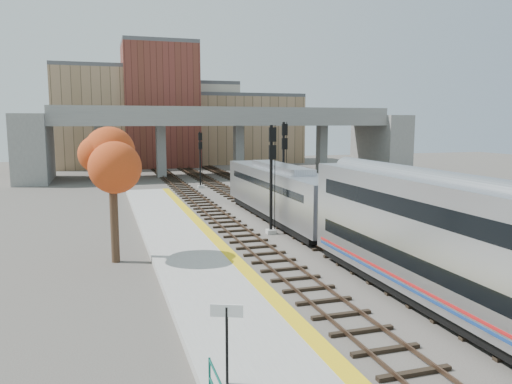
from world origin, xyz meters
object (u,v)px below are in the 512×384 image
object	(u,v)px
signal_mast_mid	(284,166)
car_a	(306,186)
car_b	(321,181)
car_c	(361,180)
signal_mast_near	(271,180)
tree	(112,159)
signal_mast_far	(200,161)
locomotive	(281,192)

from	to	relation	value
signal_mast_mid	car_a	distance (m)	12.36
car_b	car_c	world-z (taller)	car_b
signal_mast_near	car_c	world-z (taller)	signal_mast_near
signal_mast_mid	car_b	size ratio (longest dim) A/B	2.21
signal_mast_mid	car_a	bearing A→B (deg)	57.55
signal_mast_mid	tree	xyz separation A→B (m)	(-14.33, -12.57, 1.76)
tree	car_c	distance (m)	39.33
car_b	tree	bearing A→B (deg)	-142.89
car_a	car_c	size ratio (longest dim) A/B	0.90
signal_mast_mid	signal_mast_far	world-z (taller)	signal_mast_mid
signal_mast_near	car_b	bearing A→B (deg)	58.29
signal_mast_far	tree	distance (m)	30.56
signal_mast_near	car_c	bearing A→B (deg)	49.23
car_b	signal_mast_near	bearing A→B (deg)	-132.27
signal_mast_near	car_a	world-z (taller)	signal_mast_near
locomotive	signal_mast_mid	xyz separation A→B (m)	(2.00, 4.72, 1.53)
car_c	signal_mast_mid	bearing A→B (deg)	-117.95
locomotive	signal_mast_mid	distance (m)	5.35
locomotive	signal_mast_mid	size ratio (longest dim) A/B	2.54
signal_mast_near	car_a	distance (m)	21.71
locomotive	signal_mast_far	world-z (taller)	signal_mast_far
locomotive	car_c	bearing A→B (deg)	46.95
locomotive	car_c	size ratio (longest dim) A/B	5.19
car_a	car_b	world-z (taller)	car_a
signal_mast_far	car_c	size ratio (longest dim) A/B	1.75
signal_mast_far	car_c	xyz separation A→B (m)	(18.96, -2.80, -2.49)
tree	car_a	distance (m)	31.10
signal_mast_mid	car_a	size ratio (longest dim) A/B	2.26
signal_mast_near	signal_mast_mid	xyz separation A→B (m)	(4.10, 8.67, 0.13)
car_a	tree	bearing A→B (deg)	-115.38
signal_mast_mid	signal_mast_far	distance (m)	16.65
signal_mast_far	car_b	xyz separation A→B (m)	(14.07, -2.02, -2.46)
signal_mast_mid	car_c	size ratio (longest dim) A/B	2.04
locomotive	signal_mast_near	distance (m)	4.68
locomotive	car_a	size ratio (longest dim) A/B	5.74
signal_mast_far	signal_mast_mid	bearing A→B (deg)	-75.73
locomotive	car_b	xyz separation A→B (m)	(11.97, 18.83, -1.68)
tree	car_b	world-z (taller)	tree
locomotive	signal_mast_far	xyz separation A→B (m)	(-2.10, 20.85, 0.78)
signal_mast_far	car_a	world-z (taller)	signal_mast_far
signal_mast_mid	car_c	world-z (taller)	signal_mast_mid
car_a	car_b	xyz separation A→B (m)	(3.56, 4.03, -0.01)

